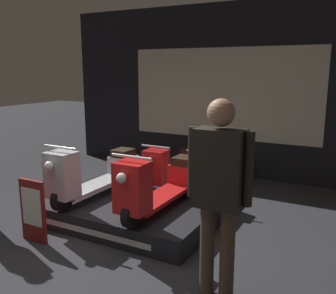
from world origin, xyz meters
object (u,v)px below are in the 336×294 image
Objects in this scene: scooter_display_left at (95,173)px; price_sign_board at (33,211)px; scooter_backrow_0 at (174,167)px; person_right_browsing at (219,185)px; scooter_display_right at (161,184)px; scooter_backrow_1 at (217,173)px.

scooter_display_left is 1.04m from price_sign_board.
scooter_backrow_0 is (0.34, 1.71, -0.27)m from scooter_display_left.
scooter_display_left is at bearing 154.83° from person_right_browsing.
scooter_display_left is 2.46m from person_right_browsing.
person_right_browsing is (1.85, -2.74, 0.73)m from scooter_backrow_0.
scooter_display_left is 2.30× the size of price_sign_board.
scooter_display_right is 2.30× the size of price_sign_board.
scooter_display_left is 1.00× the size of scooter_display_right.
scooter_display_right is 1.00× the size of scooter_backrow_1.
price_sign_board is (-2.30, 0.01, -0.67)m from person_right_browsing.
scooter_backrow_0 is 2.30× the size of price_sign_board.
scooter_display_left is at bearing 180.00° from scooter_display_right.
scooter_display_left reaches higher than price_sign_board.
scooter_display_left is 0.98× the size of person_right_browsing.
scooter_backrow_0 is (-0.70, 1.71, -0.27)m from scooter_display_right.
scooter_display_right is at bearing -67.79° from scooter_backrow_0.
person_right_browsing is at bearing -25.17° from scooter_display_left.
person_right_browsing is (1.15, -1.03, 0.46)m from scooter_display_right.
scooter_backrow_1 is at bearing 86.56° from scooter_display_right.
scooter_display_right is at bearing 0.00° from scooter_display_left.
scooter_display_left is at bearing -123.71° from scooter_backrow_1.
price_sign_board is (-0.45, -2.73, 0.06)m from scooter_backrow_0.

